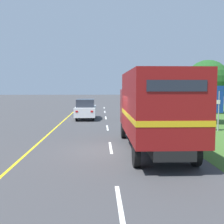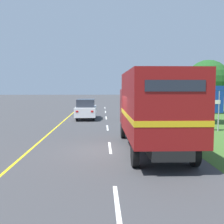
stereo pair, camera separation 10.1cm
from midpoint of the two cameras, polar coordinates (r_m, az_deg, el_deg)
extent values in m
plane|color=#3D3D3F|center=(12.91, -0.12, -7.86)|extent=(200.00, 200.00, 0.00)
cube|color=yellow|center=(21.75, -10.67, -2.67)|extent=(0.12, 52.61, 0.01)
cube|color=white|center=(7.26, 1.48, -18.30)|extent=(0.12, 2.60, 0.01)
cube|color=white|center=(13.57, -0.21, -7.21)|extent=(0.12, 2.60, 0.01)
cube|color=white|center=(20.07, -0.79, -3.22)|extent=(0.12, 2.60, 0.01)
cube|color=white|center=(26.61, -1.08, -1.19)|extent=(0.12, 2.60, 0.01)
cube|color=white|center=(33.18, -1.26, 0.04)|extent=(0.12, 2.60, 0.01)
cube|color=white|center=(39.76, -1.37, 0.86)|extent=(0.12, 2.60, 0.01)
cylinder|color=black|center=(16.05, 2.41, -3.51)|extent=(0.22, 1.00, 1.00)
cylinder|color=black|center=(16.36, 10.07, -3.42)|extent=(0.22, 1.00, 1.00)
cylinder|color=black|center=(10.30, 4.92, -8.34)|extent=(0.22, 1.00, 1.00)
cylinder|color=black|center=(10.78, 16.65, -7.93)|extent=(0.22, 1.00, 1.00)
cube|color=black|center=(12.98, 8.34, -4.78)|extent=(1.40, 7.86, 0.36)
cube|color=maroon|center=(11.78, 9.34, 1.63)|extent=(2.54, 5.76, 2.67)
cube|color=gold|center=(11.82, 9.31, -0.63)|extent=(2.56, 5.78, 0.20)
cube|color=#232833|center=(8.95, 13.05, 5.23)|extent=(1.91, 0.03, 0.36)
cube|color=maroon|center=(15.67, 6.52, 1.08)|extent=(2.44, 2.10, 1.90)
cube|color=#283342|center=(16.70, 5.99, 2.14)|extent=(2.16, 0.03, 0.85)
cylinder|color=black|center=(27.24, -6.54, -0.39)|extent=(0.16, 0.66, 0.66)
cylinder|color=black|center=(27.17, -3.44, -0.38)|extent=(0.16, 0.66, 0.66)
cylinder|color=black|center=(24.45, -7.06, -1.01)|extent=(0.16, 0.66, 0.66)
cylinder|color=black|center=(24.37, -3.61, -1.00)|extent=(0.16, 0.66, 0.66)
cube|color=white|center=(25.76, -5.16, 0.22)|extent=(1.80, 4.54, 0.81)
cube|color=#282D38|center=(25.53, -5.20, 1.85)|extent=(1.55, 2.50, 0.69)
cube|color=red|center=(23.53, -7.00, 0.09)|extent=(0.20, 0.03, 0.14)
cube|color=red|center=(23.45, -3.94, 0.10)|extent=(0.20, 0.03, 0.14)
cylinder|color=#9E9EA3|center=(19.18, 17.00, 0.15)|extent=(0.09, 0.09, 2.65)
cylinder|color=#9E9EA3|center=(19.70, 20.98, 0.16)|extent=(0.09, 0.09, 2.65)
cube|color=navy|center=(19.39, 19.07, 1.94)|extent=(2.07, 0.06, 1.43)
cube|color=navy|center=(19.63, 21.06, 4.53)|extent=(0.66, 0.06, 0.32)
cube|color=silver|center=(19.35, 19.10, 1.93)|extent=(1.61, 0.02, 0.26)
cylinder|color=brown|center=(23.71, 18.82, 0.12)|extent=(0.38, 0.38, 1.93)
sphere|color=#1E511E|center=(23.63, 18.98, 5.81)|extent=(3.46, 3.46, 3.46)
cylinder|color=brown|center=(33.22, 19.46, 1.31)|extent=(0.31, 0.31, 1.80)
sphere|color=#236023|center=(33.16, 19.58, 5.47)|extent=(3.79, 3.79, 3.79)
camera|label=1|loc=(0.05, -89.85, 0.01)|focal=45.00mm
camera|label=2|loc=(0.05, 90.15, -0.01)|focal=45.00mm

